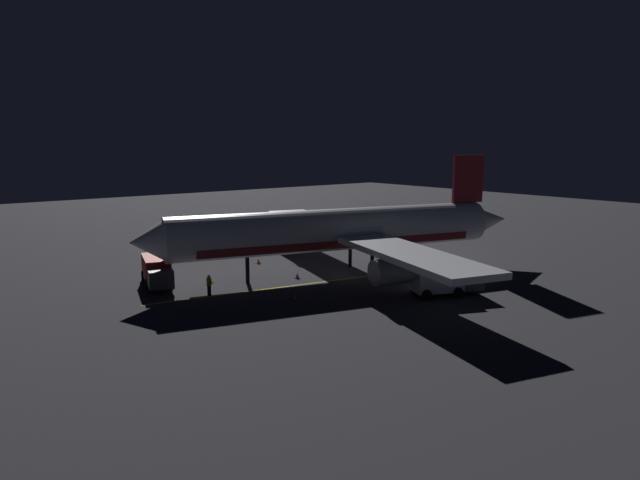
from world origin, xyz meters
name	(u,v)px	position (x,y,z in m)	size (l,w,h in m)	color
ground_plane	(336,275)	(0.00, 0.00, -0.10)	(180.00, 180.00, 0.20)	#313138
apron_guide_stripe	(312,283)	(-1.42, 4.00, 0.00)	(0.24, 29.57, 0.01)	gold
airliner	(343,231)	(-0.17, -0.59, 4.08)	(38.21, 38.13, 11.13)	silver
baggage_truck	(157,271)	(6.40, 15.11, 1.27)	(6.81, 3.77, 2.44)	maroon
catering_truck	(444,281)	(-11.29, -1.97, 1.19)	(4.23, 6.07, 2.28)	silver
ground_crew_worker	(209,285)	(0.55, 13.11, 0.89)	(0.40, 0.40, 1.74)	black
traffic_cone_near_left	(295,297)	(-4.73, 8.31, 0.25)	(0.50, 0.50, 0.55)	#EA590F
traffic_cone_near_right	(297,276)	(0.89, 3.97, 0.25)	(0.50, 0.50, 0.55)	#EA590F
traffic_cone_under_wing	(210,280)	(4.33, 11.07, 0.25)	(0.50, 0.50, 0.55)	#EA590F
traffic_cone_far	(259,261)	(8.60, 3.34, 0.25)	(0.50, 0.50, 0.55)	#EA590F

